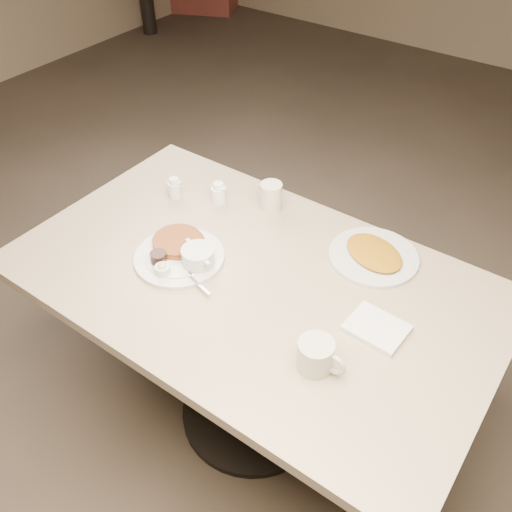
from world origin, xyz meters
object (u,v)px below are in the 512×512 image
Objects in this scene: creamer_right at (218,193)px; hash_plate at (374,255)px; diner_table at (252,313)px; creamer_left at (175,188)px; coffee_mug_near at (317,355)px; main_plate at (182,254)px; coffee_mug_far at (271,196)px.

creamer_right is 0.60m from hash_plate.
diner_table is 0.55m from creamer_left.
creamer_right is (-0.33, 0.25, 0.21)m from diner_table.
diner_table is 0.44m from coffee_mug_near.
coffee_mug_near is at bearing -11.60° from main_plate.
creamer_left is (-0.48, 0.18, 0.21)m from diner_table.
creamer_right is at bearing 147.31° from coffee_mug_near.
creamer_left is at bearing 135.82° from main_plate.
creamer_right reaches higher than main_plate.
coffee_mug_far is at bearing 175.37° from hash_plate.
coffee_mug_near is 0.36× the size of hash_plate.
creamer_right reaches higher than hash_plate.
main_plate is at bearing 168.40° from coffee_mug_near.
coffee_mug_far reaches higher than main_plate.
creamer_left reaches higher than diner_table.
coffee_mug_far is 1.48× the size of creamer_right.
coffee_mug_near is 0.71m from coffee_mug_far.
creamer_right is at bearing -175.51° from hash_plate.
coffee_mug_far is at bearing 25.17° from creamer_left.
creamer_right is (-0.10, 0.31, 0.01)m from main_plate.
diner_table is at bearing 151.80° from coffee_mug_near.
main_plate is at bearing -164.11° from diner_table.
creamer_right is at bearing 143.13° from diner_table.
main_plate is 4.76× the size of creamer_right.
main_plate reaches higher than hash_plate.
hash_plate is at bearing 98.57° from coffee_mug_near.
hash_plate is (0.27, 0.29, 0.18)m from diner_table.
creamer_right is at bearing 108.04° from main_plate.
hash_plate is at bearing 47.88° from diner_table.
creamer_left is (-0.32, -0.15, -0.01)m from coffee_mug_far.
coffee_mug_far is 0.35m from creamer_left.
coffee_mug_near is at bearing -23.77° from creamer_left.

